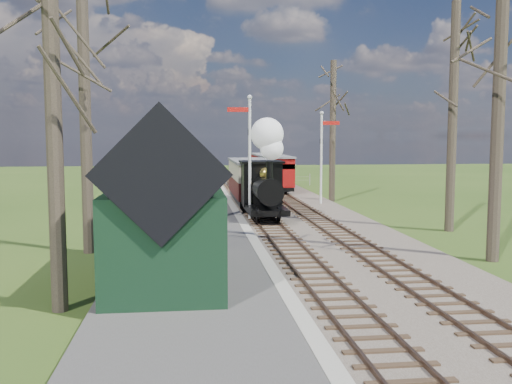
% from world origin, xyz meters
% --- Properties ---
extents(ground, '(140.00, 140.00, 0.00)m').
position_xyz_m(ground, '(0.00, 0.00, 0.00)').
color(ground, '#324E18').
rests_on(ground, ground).
extents(distant_hills, '(114.40, 48.00, 22.02)m').
position_xyz_m(distant_hills, '(1.40, 64.38, -16.21)').
color(distant_hills, '#385B23').
rests_on(distant_hills, ground).
extents(ballast_bed, '(8.00, 60.00, 0.10)m').
position_xyz_m(ballast_bed, '(1.30, 22.00, 0.05)').
color(ballast_bed, brown).
rests_on(ballast_bed, ground).
extents(track_near, '(1.60, 60.00, 0.15)m').
position_xyz_m(track_near, '(0.00, 22.00, 0.10)').
color(track_near, brown).
rests_on(track_near, ground).
extents(track_far, '(1.60, 60.00, 0.15)m').
position_xyz_m(track_far, '(2.60, 22.00, 0.10)').
color(track_far, brown).
rests_on(track_far, ground).
extents(platform, '(5.00, 44.00, 0.20)m').
position_xyz_m(platform, '(-3.50, 14.00, 0.10)').
color(platform, '#474442').
rests_on(platform, ground).
extents(coping_strip, '(0.40, 44.00, 0.21)m').
position_xyz_m(coping_strip, '(-1.20, 14.00, 0.10)').
color(coping_strip, '#B2AD9E').
rests_on(coping_strip, ground).
extents(station_shed, '(3.25, 6.30, 4.78)m').
position_xyz_m(station_shed, '(-4.30, 4.00, 2.27)').
color(station_shed, black).
rests_on(station_shed, platform).
extents(semaphore_near, '(1.22, 0.24, 6.22)m').
position_xyz_m(semaphore_near, '(-0.77, 16.00, 3.62)').
color(semaphore_near, silver).
rests_on(semaphore_near, ground).
extents(semaphore_far, '(1.22, 0.24, 5.72)m').
position_xyz_m(semaphore_far, '(4.37, 22.00, 3.35)').
color(semaphore_far, silver).
rests_on(semaphore_far, ground).
extents(bare_trees, '(15.51, 22.39, 12.00)m').
position_xyz_m(bare_trees, '(1.33, 10.10, 5.21)').
color(bare_trees, '#382D23').
rests_on(bare_trees, ground).
extents(fence_line, '(12.60, 0.08, 1.00)m').
position_xyz_m(fence_line, '(0.30, 36.00, 0.55)').
color(fence_line, slate).
rests_on(fence_line, ground).
extents(locomotive, '(1.95, 4.54, 4.86)m').
position_xyz_m(locomotive, '(-0.01, 15.63, 2.23)').
color(locomotive, black).
rests_on(locomotive, ground).
extents(coach, '(2.27, 7.78, 2.39)m').
position_xyz_m(coach, '(0.00, 21.70, 1.63)').
color(coach, black).
rests_on(coach, ground).
extents(red_carriage_a, '(2.11, 5.24, 2.23)m').
position_xyz_m(red_carriage_a, '(2.60, 29.34, 1.53)').
color(red_carriage_a, black).
rests_on(red_carriage_a, ground).
extents(red_carriage_b, '(2.11, 5.24, 2.23)m').
position_xyz_m(red_carriage_b, '(2.60, 34.84, 1.53)').
color(red_carriage_b, black).
rests_on(red_carriage_b, ground).
extents(sign_board, '(0.28, 0.84, 1.24)m').
position_xyz_m(sign_board, '(-2.71, 7.48, 0.82)').
color(sign_board, '#0E442F').
rests_on(sign_board, platform).
extents(bench, '(0.90, 1.36, 0.75)m').
position_xyz_m(bench, '(-3.34, 7.24, 0.55)').
color(bench, '#483319').
rests_on(bench, platform).
extents(person, '(0.31, 0.46, 1.23)m').
position_xyz_m(person, '(-2.67, 6.71, 0.81)').
color(person, '#1B1F31').
rests_on(person, platform).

